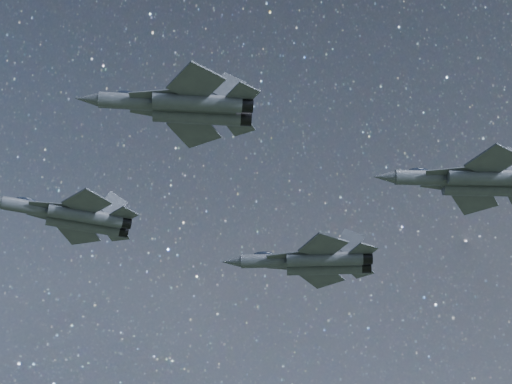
{
  "coord_description": "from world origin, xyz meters",
  "views": [
    {
      "loc": [
        5.15,
        -74.93,
        102.85
      ],
      "look_at": [
        -0.35,
        -3.25,
        152.94
      ],
      "focal_mm": 55.0,
      "sensor_mm": 36.0,
      "label": 1
    }
  ],
  "objects": [
    {
      "name": "jet_right",
      "position": [
        -5.83,
        -20.69,
        150.8
      ],
      "size": [
        17.28,
        11.97,
        4.34
      ],
      "rotation": [
        0.0,
        0.0,
        0.16
      ],
      "color": "#3A3E48"
    },
    {
      "name": "jet_lead",
      "position": [
        -21.21,
        -2.63,
        151.16
      ],
      "size": [
        17.13,
        11.31,
        4.38
      ],
      "rotation": [
        0.0,
        0.0,
        0.39
      ],
      "color": "#3A3E48"
    },
    {
      "name": "jet_slot",
      "position": [
        24.2,
        -0.82,
        154.91
      ],
      "size": [
        19.72,
        13.8,
        4.97
      ],
      "rotation": [
        0.0,
        0.0,
        0.11
      ],
      "color": "#3A3E48"
    },
    {
      "name": "jet_left",
      "position": [
        5.59,
        11.85,
        152.35
      ],
      "size": [
        19.86,
        14.12,
        5.05
      ],
      "rotation": [
        0.0,
        0.0,
        0.03
      ],
      "color": "#3A3E48"
    }
  ]
}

